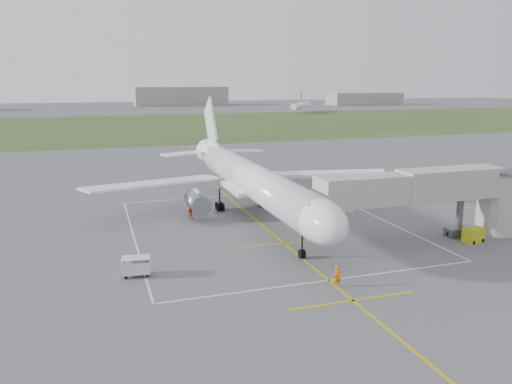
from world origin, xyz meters
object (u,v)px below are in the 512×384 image
object	(u,v)px
airliner	(251,180)
ramp_worker_wing	(190,212)
jet_bridge	(443,193)
baggage_cart	(136,266)
gpu_unit	(473,235)
ramp_worker_nose	(337,276)

from	to	relation	value
airliner	ramp_worker_wing	world-z (taller)	airliner
airliner	jet_bridge	size ratio (longest dim) A/B	2.00
jet_bridge	baggage_cart	bearing A→B (deg)	-178.80
baggage_cart	gpu_unit	bearing A→B (deg)	4.72
ramp_worker_nose	baggage_cart	bearing A→B (deg)	152.48
gpu_unit	baggage_cart	xyz separation A→B (m)	(-32.76, 1.43, 0.10)
airliner	gpu_unit	distance (m)	24.65
airliner	baggage_cart	world-z (taller)	airliner
baggage_cart	ramp_worker_wing	distance (m)	17.58
jet_bridge	airliner	bearing A→B (deg)	137.81
airliner	jet_bridge	distance (m)	21.22
ramp_worker_nose	ramp_worker_wing	xyz separation A→B (m)	(-7.17, 23.10, -0.05)
jet_bridge	baggage_cart	size ratio (longest dim) A/B	9.51
airliner	ramp_worker_nose	xyz separation A→B (m)	(0.04, -22.10, -3.53)
ramp_worker_wing	baggage_cart	bearing A→B (deg)	90.09
airliner	jet_bridge	world-z (taller)	airliner
ramp_worker_nose	ramp_worker_wing	bearing A→B (deg)	105.86
gpu_unit	ramp_worker_wing	bearing A→B (deg)	133.79
ramp_worker_nose	gpu_unit	bearing A→B (deg)	16.38
gpu_unit	ramp_worker_wing	distance (m)	30.60
baggage_cart	ramp_worker_nose	distance (m)	16.38
jet_bridge	baggage_cart	world-z (taller)	jet_bridge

